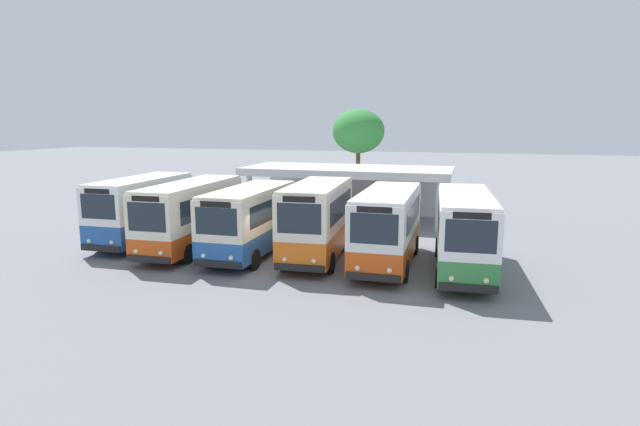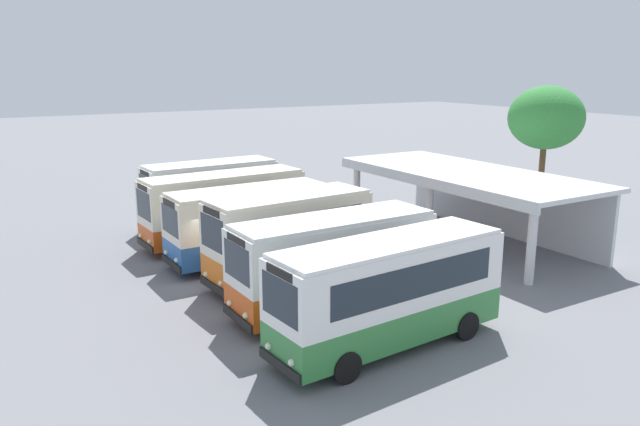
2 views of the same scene
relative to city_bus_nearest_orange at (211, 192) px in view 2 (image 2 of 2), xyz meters
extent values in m
plane|color=slate|center=(7.73, -2.45, -1.88)|extent=(180.00, 180.00, 0.00)
cylinder|color=black|center=(1.13, -2.05, -1.43)|extent=(0.26, 0.91, 0.90)
cylinder|color=black|center=(-0.95, -2.14, -1.43)|extent=(0.26, 0.91, 0.90)
cylinder|color=black|center=(0.95, 2.17, -1.43)|extent=(0.26, 0.91, 0.90)
cylinder|color=black|center=(-1.13, 2.08, -1.43)|extent=(0.26, 0.91, 0.90)
cube|color=#23569E|center=(0.00, 0.01, -0.92)|extent=(2.48, 6.90, 1.15)
cube|color=white|center=(0.00, 0.01, 0.54)|extent=(2.48, 6.90, 1.76)
cube|color=white|center=(0.00, 0.01, 1.48)|extent=(2.40, 6.69, 0.12)
cube|color=black|center=(0.15, -3.42, -1.35)|extent=(2.08, 0.19, 0.28)
cube|color=#1E2833|center=(0.15, -3.37, 0.59)|extent=(1.79, 0.13, 1.14)
cube|color=black|center=(0.15, -3.37, 1.30)|extent=(1.31, 0.11, 0.24)
cube|color=#1E2833|center=(1.08, 0.16, 0.59)|extent=(0.28, 5.45, 0.97)
cube|color=#1E2833|center=(-1.09, 0.07, 0.59)|extent=(0.28, 5.45, 0.97)
sphere|color=#EAEACC|center=(0.75, -3.38, -1.04)|extent=(0.20, 0.20, 0.20)
sphere|color=#EAEACC|center=(-0.45, -3.43, -1.04)|extent=(0.20, 0.20, 0.20)
cylinder|color=black|center=(4.37, -2.89, -1.43)|extent=(0.26, 0.91, 0.90)
cylinder|color=black|center=(2.33, -2.99, -1.43)|extent=(0.26, 0.91, 0.90)
cylinder|color=black|center=(4.14, 1.85, -1.43)|extent=(0.26, 0.91, 0.90)
cylinder|color=black|center=(2.09, 1.75, -1.43)|extent=(0.26, 0.91, 0.90)
cube|color=#D14C14|center=(3.23, -0.57, -1.02)|extent=(2.53, 7.75, 0.95)
cube|color=beige|center=(3.23, -0.57, 0.41)|extent=(2.53, 7.75, 1.90)
cube|color=beige|center=(3.23, -0.57, 1.42)|extent=(2.45, 7.52, 0.12)
cube|color=black|center=(3.42, -4.42, -1.35)|extent=(2.04, 0.20, 0.28)
cube|color=#1E2833|center=(3.42, -4.38, 0.46)|extent=(1.76, 0.14, 1.23)
cube|color=black|center=(3.42, -4.38, 1.24)|extent=(1.29, 0.11, 0.24)
cube|color=#1E2833|center=(4.29, -0.42, 0.46)|extent=(0.34, 6.12, 1.04)
cube|color=#1E2833|center=(2.16, -0.52, 0.46)|extent=(0.34, 6.12, 1.04)
sphere|color=#EAEACC|center=(4.01, -4.38, -1.04)|extent=(0.20, 0.20, 0.20)
sphere|color=#EAEACC|center=(2.83, -4.44, -1.04)|extent=(0.20, 0.20, 0.20)
cylinder|color=black|center=(7.60, -2.86, -1.43)|extent=(0.24, 0.91, 0.90)
cylinder|color=black|center=(5.45, -2.91, -1.43)|extent=(0.24, 0.91, 0.90)
cylinder|color=black|center=(7.48, 1.47, -1.43)|extent=(0.24, 0.91, 0.90)
cylinder|color=black|center=(5.33, 1.41, -1.43)|extent=(0.24, 0.91, 0.90)
cube|color=#23569E|center=(6.46, -0.72, -0.99)|extent=(2.43, 7.04, 1.00)
cube|color=beige|center=(6.46, -0.72, 0.37)|extent=(2.43, 7.04, 1.72)
cube|color=beige|center=(6.46, -0.72, 1.29)|extent=(2.36, 6.83, 0.12)
cube|color=black|center=(6.56, -4.24, -1.35)|extent=(2.14, 0.16, 0.28)
cube|color=#1E2833|center=(6.56, -4.20, 0.42)|extent=(1.85, 0.10, 1.12)
cube|color=black|center=(6.56, -4.20, 1.11)|extent=(1.35, 0.09, 0.24)
cube|color=#1E2833|center=(7.58, -0.59, 0.42)|extent=(0.19, 5.58, 0.95)
cube|color=#1E2833|center=(5.35, -0.65, 0.42)|extent=(0.19, 5.58, 0.95)
sphere|color=#EAEACC|center=(7.17, -4.21, -1.04)|extent=(0.20, 0.20, 0.20)
sphere|color=#EAEACC|center=(5.94, -4.25, -1.04)|extent=(0.20, 0.20, 0.20)
cylinder|color=black|center=(10.89, -2.45, -1.43)|extent=(0.29, 0.91, 0.90)
cylinder|color=black|center=(8.81, -2.61, -1.43)|extent=(0.29, 0.91, 0.90)
cylinder|color=black|center=(10.59, 1.51, -1.43)|extent=(0.29, 0.91, 0.90)
cylinder|color=black|center=(8.50, 1.35, -1.43)|extent=(0.29, 0.91, 0.90)
cube|color=orange|center=(9.70, -0.55, -0.92)|extent=(2.67, 6.56, 1.15)
cube|color=beige|center=(9.70, -0.55, 0.59)|extent=(2.67, 6.56, 1.87)
cube|color=beige|center=(9.70, -0.55, 1.58)|extent=(2.59, 6.37, 0.12)
cube|color=black|center=(9.94, -3.78, -1.35)|extent=(2.08, 0.26, 0.28)
cube|color=#1E2833|center=(9.94, -3.73, 0.64)|extent=(1.79, 0.19, 1.21)
cube|color=black|center=(9.94, -3.73, 1.40)|extent=(1.31, 0.15, 0.24)
cube|color=#1E2833|center=(10.77, -0.37, 0.64)|extent=(0.43, 5.12, 1.03)
cube|color=#1E2833|center=(8.61, -0.53, 0.64)|extent=(0.43, 5.12, 1.03)
sphere|color=#EAEACC|center=(10.54, -3.72, -1.04)|extent=(0.20, 0.20, 0.20)
sphere|color=#EAEACC|center=(9.34, -3.81, -1.04)|extent=(0.20, 0.20, 0.20)
cylinder|color=black|center=(14.02, -2.76, -1.43)|extent=(0.24, 0.90, 0.90)
cylinder|color=black|center=(11.93, -2.80, -1.43)|extent=(0.24, 0.90, 0.90)
cylinder|color=black|center=(13.93, 1.69, -1.43)|extent=(0.24, 0.90, 0.90)
cylinder|color=black|center=(11.83, 1.65, -1.43)|extent=(0.24, 0.90, 0.90)
cube|color=#D14C14|center=(12.93, -0.55, -0.97)|extent=(2.34, 7.22, 1.05)
cube|color=silver|center=(12.93, -0.55, 0.44)|extent=(2.34, 7.22, 1.78)
cube|color=silver|center=(12.93, -0.55, 1.39)|extent=(2.27, 7.00, 0.12)
cube|color=black|center=(13.00, -4.17, -1.35)|extent=(2.09, 0.14, 0.28)
cube|color=#1E2833|center=(13.00, -4.13, 0.49)|extent=(1.80, 0.09, 1.16)
cube|color=black|center=(13.00, -4.13, 1.21)|extent=(1.32, 0.08, 0.24)
cube|color=#1E2833|center=(14.01, -0.43, 0.49)|extent=(0.16, 5.74, 0.98)
cube|color=#1E2833|center=(11.84, -0.48, 0.49)|extent=(0.16, 5.74, 0.98)
sphere|color=#EAEACC|center=(13.61, -4.15, -1.04)|extent=(0.20, 0.20, 0.20)
sphere|color=#EAEACC|center=(12.40, -4.17, -1.04)|extent=(0.20, 0.20, 0.20)
cylinder|color=black|center=(17.34, -2.93, -1.43)|extent=(0.28, 0.91, 0.90)
cylinder|color=black|center=(15.32, -3.07, -1.43)|extent=(0.28, 0.91, 0.90)
cylinder|color=black|center=(17.00, 1.73, -1.43)|extent=(0.28, 0.91, 0.90)
cylinder|color=black|center=(14.98, 1.58, -1.43)|extent=(0.28, 0.91, 0.90)
cube|color=#337F3D|center=(16.16, -0.67, -0.97)|extent=(2.67, 7.66, 1.04)
cube|color=white|center=(16.16, -0.67, 0.44)|extent=(2.67, 7.66, 1.79)
cube|color=white|center=(16.16, -0.67, 1.40)|extent=(2.59, 7.43, 0.12)
cube|color=black|center=(16.44, -4.46, -1.35)|extent=(2.02, 0.25, 0.28)
cube|color=#1E2833|center=(16.43, -4.41, 0.49)|extent=(1.74, 0.18, 1.16)
cube|color=black|center=(16.43, -4.41, 1.22)|extent=(1.28, 0.14, 0.24)
cube|color=#1E2833|center=(17.20, -0.50, 0.49)|extent=(0.48, 6.01, 0.98)
cube|color=#1E2833|center=(15.10, -0.65, 0.49)|extent=(0.48, 6.01, 0.98)
sphere|color=#EAEACC|center=(17.02, -4.40, -1.04)|extent=(0.20, 0.20, 0.20)
sphere|color=#EAEACC|center=(15.85, -4.49, -1.04)|extent=(0.20, 0.20, 0.20)
cylinder|color=silver|center=(2.71, 7.34, -0.28)|extent=(0.36, 0.36, 3.20)
cylinder|color=silver|center=(8.65, 7.34, -0.28)|extent=(0.36, 0.36, 3.20)
cylinder|color=silver|center=(14.58, 7.34, -0.28)|extent=(0.36, 0.36, 3.20)
cube|color=silver|center=(8.65, 11.93, -0.28)|extent=(12.67, 0.20, 3.20)
cube|color=silver|center=(8.65, 9.53, 1.42)|extent=(13.17, 5.49, 0.20)
cube|color=silver|center=(8.65, 6.84, 1.18)|extent=(13.17, 0.10, 0.28)
cylinder|color=slate|center=(7.03, 8.57, -1.66)|extent=(0.03, 0.03, 0.44)
cylinder|color=slate|center=(6.67, 8.56, -1.66)|extent=(0.03, 0.03, 0.44)
cylinder|color=slate|center=(7.01, 8.93, -1.66)|extent=(0.03, 0.03, 0.44)
cylinder|color=slate|center=(6.66, 8.91, -1.66)|extent=(0.03, 0.03, 0.44)
cube|color=#D85919|center=(6.84, 8.74, -1.42)|extent=(0.46, 0.46, 0.04)
cube|color=#D85919|center=(6.83, 8.94, -1.22)|extent=(0.44, 0.06, 0.40)
cylinder|color=slate|center=(7.66, 8.53, -1.66)|extent=(0.03, 0.03, 0.44)
cylinder|color=slate|center=(7.31, 8.51, -1.66)|extent=(0.03, 0.03, 0.44)
cylinder|color=slate|center=(7.64, 8.88, -1.66)|extent=(0.03, 0.03, 0.44)
cylinder|color=slate|center=(7.29, 8.87, -1.66)|extent=(0.03, 0.03, 0.44)
cube|color=#D85919|center=(7.48, 8.70, -1.42)|extent=(0.46, 0.46, 0.04)
cube|color=#D85919|center=(7.47, 8.90, -1.22)|extent=(0.44, 0.06, 0.40)
cylinder|color=slate|center=(8.29, 8.56, -1.66)|extent=(0.03, 0.03, 0.44)
cylinder|color=slate|center=(7.94, 8.55, -1.66)|extent=(0.03, 0.03, 0.44)
cylinder|color=slate|center=(8.28, 8.92, -1.66)|extent=(0.03, 0.03, 0.44)
cylinder|color=slate|center=(7.92, 8.90, -1.66)|extent=(0.03, 0.03, 0.44)
cube|color=#D85919|center=(8.11, 8.73, -1.42)|extent=(0.46, 0.46, 0.04)
cube|color=#D85919|center=(8.10, 8.93, -1.22)|extent=(0.44, 0.06, 0.40)
cylinder|color=slate|center=(8.92, 8.54, -1.66)|extent=(0.03, 0.03, 0.44)
cylinder|color=slate|center=(8.57, 8.52, -1.66)|extent=(0.03, 0.03, 0.44)
cylinder|color=slate|center=(8.91, 8.89, -1.66)|extent=(0.03, 0.03, 0.44)
cylinder|color=slate|center=(8.56, 8.87, -1.66)|extent=(0.03, 0.03, 0.44)
cube|color=#D85919|center=(8.74, 8.70, -1.42)|extent=(0.46, 0.46, 0.04)
cube|color=#D85919|center=(8.73, 8.90, -1.22)|extent=(0.44, 0.06, 0.40)
cylinder|color=slate|center=(9.56, 8.51, -1.66)|extent=(0.03, 0.03, 0.44)
cylinder|color=slate|center=(9.20, 8.50, -1.66)|extent=(0.03, 0.03, 0.44)
cylinder|color=slate|center=(9.54, 8.86, -1.66)|extent=(0.03, 0.03, 0.44)
cylinder|color=slate|center=(9.19, 8.85, -1.66)|extent=(0.03, 0.03, 0.44)
cube|color=#D85919|center=(9.37, 8.68, -1.42)|extent=(0.46, 0.46, 0.04)
cube|color=#D85919|center=(9.36, 8.88, -1.22)|extent=(0.44, 0.06, 0.40)
cylinder|color=brown|center=(7.95, 15.72, 0.19)|extent=(0.32, 0.32, 4.12)
ellipsoid|color=#338438|center=(7.95, 15.72, 3.71)|extent=(3.91, 3.91, 3.32)
camera|label=1|loc=(16.40, -22.24, 4.36)|focal=28.54mm
camera|label=2|loc=(29.78, -11.19, 6.38)|focal=34.54mm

